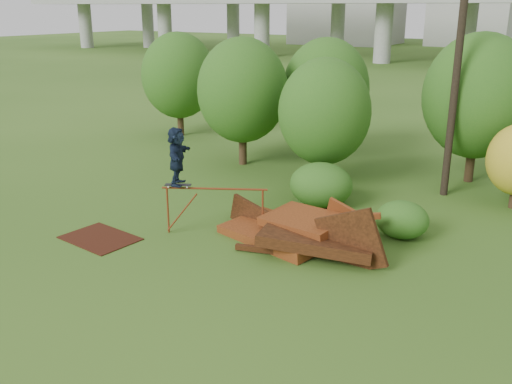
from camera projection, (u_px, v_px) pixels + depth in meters
The scene contains 14 objects.
ground at pixel (242, 271), 15.70m from camera, with size 240.00×240.00×0.00m, color #2D5116.
scrap_pile at pixel (301, 233), 17.32m from camera, with size 5.94×3.22×2.25m.
grind_rail at pixel (215, 199), 17.92m from camera, with size 2.96×1.62×1.54m.
skateboard at pixel (178, 185), 17.86m from camera, with size 0.83×0.58×0.09m.
skater at pixel (177, 156), 17.57m from camera, with size 1.69×0.54×1.83m, color #142035.
flat_plate at pixel (100, 238), 17.88m from camera, with size 2.29×1.63×0.03m, color #35150B.
tree_0 at pixel (242, 90), 25.31m from camera, with size 4.06×4.06×5.72m.
tree_1 at pixel (326, 88), 26.65m from camera, with size 4.05×4.05×5.63m.
tree_2 at pixel (325, 112), 22.20m from camera, with size 3.64×3.64×5.12m.
tree_3 at pixel (478, 96), 22.67m from camera, with size 4.36×4.36×6.04m.
tree_6 at pixel (179, 76), 31.19m from camera, with size 4.06×4.06×5.67m.
shrub_left at pixel (321, 185), 20.60m from camera, with size 2.31×2.13×1.60m, color #195115.
shrub_right at pixel (402, 220), 17.82m from camera, with size 1.67×1.53×1.18m, color #195115.
utility_pole at pixel (458, 62), 20.52m from camera, with size 1.40×0.28×9.89m.
Camera 1 is at (7.86, -11.89, 6.94)m, focal length 40.00 mm.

